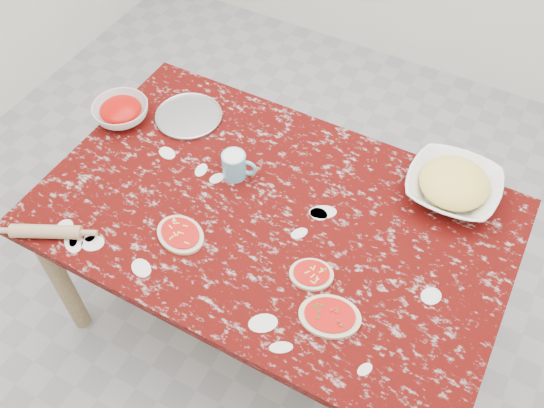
{
  "coord_description": "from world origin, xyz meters",
  "views": [
    {
      "loc": [
        0.58,
        -1.07,
        2.33
      ],
      "look_at": [
        0.0,
        0.0,
        0.8
      ],
      "focal_mm": 38.4,
      "sensor_mm": 36.0,
      "label": 1
    }
  ],
  "objects_px": {
    "pizza_tray": "(189,117)",
    "rolling_pin": "(46,232)",
    "cheese_bowl": "(453,187)",
    "flour_mug": "(235,165)",
    "worktable": "(272,227)",
    "sauce_bowl": "(121,112)"
  },
  "relations": [
    {
      "from": "flour_mug",
      "to": "cheese_bowl",
      "type": "bearing_deg",
      "value": 21.58
    },
    {
      "from": "pizza_tray",
      "to": "cheese_bowl",
      "type": "xyz_separation_m",
      "value": [
        1.03,
        0.11,
        0.03
      ]
    },
    {
      "from": "pizza_tray",
      "to": "rolling_pin",
      "type": "xyz_separation_m",
      "value": [
        -0.1,
        -0.7,
        0.02
      ]
    },
    {
      "from": "rolling_pin",
      "to": "cheese_bowl",
      "type": "bearing_deg",
      "value": 35.92
    },
    {
      "from": "cheese_bowl",
      "to": "rolling_pin",
      "type": "height_order",
      "value": "cheese_bowl"
    },
    {
      "from": "cheese_bowl",
      "to": "worktable",
      "type": "bearing_deg",
      "value": -143.95
    },
    {
      "from": "sauce_bowl",
      "to": "flour_mug",
      "type": "xyz_separation_m",
      "value": [
        0.54,
        -0.04,
        0.02
      ]
    },
    {
      "from": "worktable",
      "to": "pizza_tray",
      "type": "relative_size",
      "value": 6.21
    },
    {
      "from": "sauce_bowl",
      "to": "pizza_tray",
      "type": "bearing_deg",
      "value": 29.68
    },
    {
      "from": "rolling_pin",
      "to": "sauce_bowl",
      "type": "bearing_deg",
      "value": 102.79
    },
    {
      "from": "sauce_bowl",
      "to": "rolling_pin",
      "type": "distance_m",
      "value": 0.59
    },
    {
      "from": "rolling_pin",
      "to": "pizza_tray",
      "type": "bearing_deg",
      "value": 82.26
    },
    {
      "from": "pizza_tray",
      "to": "sauce_bowl",
      "type": "relative_size",
      "value": 1.19
    },
    {
      "from": "pizza_tray",
      "to": "sauce_bowl",
      "type": "distance_m",
      "value": 0.26
    },
    {
      "from": "pizza_tray",
      "to": "sauce_bowl",
      "type": "height_order",
      "value": "sauce_bowl"
    },
    {
      "from": "sauce_bowl",
      "to": "rolling_pin",
      "type": "relative_size",
      "value": 0.93
    },
    {
      "from": "worktable",
      "to": "rolling_pin",
      "type": "bearing_deg",
      "value": -144.2
    },
    {
      "from": "rolling_pin",
      "to": "flour_mug",
      "type": "bearing_deg",
      "value": 52.24
    },
    {
      "from": "cheese_bowl",
      "to": "flour_mug",
      "type": "height_order",
      "value": "flour_mug"
    },
    {
      "from": "pizza_tray",
      "to": "worktable",
      "type": "bearing_deg",
      "value": -26.87
    },
    {
      "from": "worktable",
      "to": "sauce_bowl",
      "type": "distance_m",
      "value": 0.76
    },
    {
      "from": "pizza_tray",
      "to": "cheese_bowl",
      "type": "bearing_deg",
      "value": 6.17
    }
  ]
}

